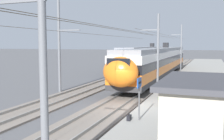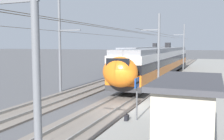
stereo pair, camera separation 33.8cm
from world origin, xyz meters
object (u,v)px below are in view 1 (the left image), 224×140
at_px(train_near_platform, 159,61).
at_px(platform_sign, 139,89).
at_px(potted_plant_by_shelter, 173,110).
at_px(passenger_walking, 166,117).
at_px(catenary_mast_west, 40,58).
at_px(catenary_mast_mid, 157,50).
at_px(platform_shelter, 194,118).
at_px(potted_plant_platform_edge, 162,99).
at_px(catenary_mast_far_side, 60,44).
at_px(handbag_near_sign, 129,118).
at_px(catenary_mast_east, 180,46).
at_px(train_far_track, 146,56).
at_px(handbag_beside_passenger, 167,128).

distance_m(train_near_platform, platform_sign, 19.99).
bearing_deg(potted_plant_by_shelter, passenger_walking, -177.54).
relative_size(catenary_mast_west, catenary_mast_mid, 1.00).
distance_m(catenary_mast_mid, platform_shelter, 15.61).
distance_m(catenary_mast_west, potted_plant_platform_edge, 10.74).
height_order(catenary_mast_far_side, potted_plant_by_shelter, catenary_mast_far_side).
bearing_deg(potted_plant_by_shelter, handbag_near_sign, 118.39).
distance_m(catenary_mast_mid, handbag_near_sign, 11.89).
xyz_separation_m(platform_sign, passenger_walking, (-2.34, -1.77, -0.68)).
distance_m(catenary_mast_west, catenary_mast_mid, 17.62).
distance_m(train_near_platform, passenger_walking, 22.62).
bearing_deg(passenger_walking, catenary_mast_east, 5.22).
relative_size(catenary_mast_east, potted_plant_by_shelter, 53.61).
bearing_deg(catenary_mast_east, catenary_mast_west, 180.00).
height_order(catenary_mast_west, platform_sign, catenary_mast_west).
distance_m(train_far_track, passenger_walking, 36.14).
bearing_deg(catenary_mast_east, handbag_near_sign, -178.46).
distance_m(passenger_walking, platform_shelter, 1.92).
bearing_deg(handbag_near_sign, handbag_beside_passenger, -112.77).
relative_size(train_far_track, potted_plant_by_shelter, 34.10).
height_order(catenary_mast_mid, passenger_walking, catenary_mast_mid).
height_order(catenary_mast_far_side, handbag_near_sign, catenary_mast_far_side).
bearing_deg(catenary_mast_west, platform_shelter, -57.26).
bearing_deg(catenary_mast_west, passenger_walking, -36.34).
bearing_deg(platform_shelter, catenary_mast_east, 6.87).
bearing_deg(catenary_mast_mid, handbag_beside_passenger, -166.54).
bearing_deg(platform_shelter, train_near_platform, 13.37).
height_order(catenary_mast_far_side, platform_sign, catenary_mast_far_side).
bearing_deg(passenger_walking, train_near_platform, 11.39).
height_order(train_near_platform, potted_plant_platform_edge, train_near_platform).
bearing_deg(catenary_mast_east, handbag_beside_passenger, -174.83).
xyz_separation_m(train_near_platform, train_far_track, (12.81, 4.64, -0.00)).
relative_size(catenary_mast_far_side, handbag_near_sign, 106.87).
height_order(train_far_track, potted_plant_platform_edge, train_far_track).
distance_m(handbag_beside_passenger, platform_shelter, 3.19).
xyz_separation_m(train_far_track, potted_plant_platform_edge, (-29.02, -7.88, -1.48)).
bearing_deg(platform_sign, catenary_mast_far_side, 51.98).
height_order(catenary_mast_mid, handbag_near_sign, catenary_mast_mid).
distance_m(train_far_track, catenary_mast_far_side, 25.61).
distance_m(train_far_track, potted_plant_platform_edge, 30.10).
relative_size(passenger_walking, handbag_near_sign, 3.99).
distance_m(handbag_near_sign, platform_shelter, 5.01).
bearing_deg(catenary_mast_far_side, potted_plant_by_shelter, -120.45).
bearing_deg(passenger_walking, catenary_mast_west, 143.66).
bearing_deg(potted_plant_platform_edge, train_near_platform, 11.32).
distance_m(train_near_platform, catenary_mast_west, 26.41).
height_order(train_far_track, catenary_mast_far_side, catenary_mast_far_side).
bearing_deg(potted_plant_by_shelter, catenary_mast_far_side, 59.55).
distance_m(catenary_mast_west, potted_plant_by_shelter, 8.46).
distance_m(catenary_mast_mid, potted_plant_by_shelter, 11.08).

